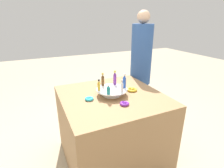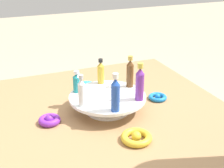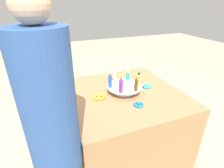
{
  "view_description": "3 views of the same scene",
  "coord_description": "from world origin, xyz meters",
  "views": [
    {
      "loc": [
        -1.44,
        0.67,
        1.5
      ],
      "look_at": [
        0.0,
        -0.0,
        0.9
      ],
      "focal_mm": 28.0,
      "sensor_mm": 36.0,
      "label": 1
    },
    {
      "loc": [
        -0.41,
        -1.04,
        1.39
      ],
      "look_at": [
        0.01,
        -0.02,
        0.9
      ],
      "focal_mm": 50.0,
      "sensor_mm": 36.0,
      "label": 2
    },
    {
      "loc": [
        1.24,
        -0.61,
        1.53
      ],
      "look_at": [
        0.12,
        -0.16,
        0.94
      ],
      "focal_mm": 28.0,
      "sensor_mm": 36.0,
      "label": 3
    }
  ],
  "objects": [
    {
      "name": "ribbon_bow_blue",
      "position": [
        0.24,
        0.01,
        0.79
      ],
      "size": [
        0.08,
        0.08,
        0.03
      ],
      "color": "blue",
      "rests_on": "party_table"
    },
    {
      "name": "ribbon_bow_purple",
      "position": [
        -0.24,
        -0.01,
        0.79
      ],
      "size": [
        0.08,
        0.08,
        0.04
      ],
      "color": "purple",
      "rests_on": "party_table"
    },
    {
      "name": "ribbon_bow_teal",
      "position": [
        -0.01,
        0.24,
        0.79
      ],
      "size": [
        0.08,
        0.08,
        0.03
      ],
      "color": "#2DB7CC",
      "rests_on": "party_table"
    },
    {
      "name": "bottle_gold",
      "position": [
        0.02,
        0.13,
        0.9
      ],
      "size": [
        0.03,
        0.03,
        0.11
      ],
      "color": "gold",
      "rests_on": "display_stand"
    },
    {
      "name": "display_stand",
      "position": [
        0.0,
        0.0,
        0.83
      ],
      "size": [
        0.31,
        0.31,
        0.07
      ],
      "color": "white",
      "rests_on": "party_table"
    },
    {
      "name": "bottle_clear",
      "position": [
        -0.12,
        -0.05,
        0.9
      ],
      "size": [
        0.03,
        0.03,
        0.13
      ],
      "color": "silver",
      "rests_on": "display_stand"
    },
    {
      "name": "bottle_blue",
      "position": [
        -0.02,
        -0.13,
        0.91
      ],
      "size": [
        0.03,
        0.03,
        0.14
      ],
      "color": "#234CAD",
      "rests_on": "display_stand"
    },
    {
      "name": "bottle_purple",
      "position": [
        0.1,
        -0.08,
        0.92
      ],
      "size": [
        0.03,
        0.03,
        0.15
      ],
      "color": "#702D93",
      "rests_on": "display_stand"
    },
    {
      "name": "bottle_brown",
      "position": [
        0.12,
        0.05,
        0.91
      ],
      "size": [
        0.03,
        0.03,
        0.14
      ],
      "color": "brown",
      "rests_on": "display_stand"
    },
    {
      "name": "bottle_teal",
      "position": [
        -0.1,
        0.08,
        0.89
      ],
      "size": [
        0.03,
        0.03,
        0.09
      ],
      "color": "teal",
      "rests_on": "display_stand"
    },
    {
      "name": "ribbon_bow_gold",
      "position": [
        0.01,
        -0.24,
        0.79
      ],
      "size": [
        0.11,
        0.11,
        0.03
      ],
      "color": "gold",
      "rests_on": "party_table"
    }
  ]
}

